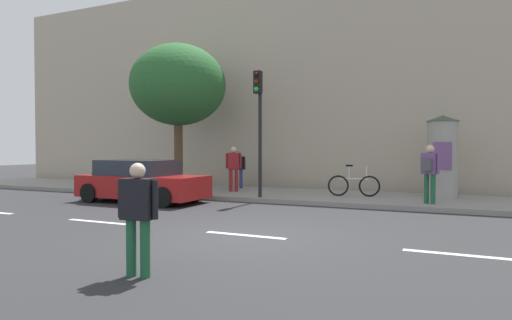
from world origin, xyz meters
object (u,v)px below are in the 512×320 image
traffic_light (259,113)px  pedestrian_in_dark_shirt (234,165)px  pedestrian_with_bag (430,169)px  bicycle_leaning (354,185)px  pedestrian_in_light_jacket (139,209)px  pedestrian_near_pole (239,167)px  parked_car_silver (141,182)px  street_tree (178,85)px  poster_column (442,156)px

traffic_light → pedestrian_in_dark_shirt: traffic_light is taller
pedestrian_with_bag → bicycle_leaning: pedestrian_with_bag is taller
pedestrian_in_light_jacket → bicycle_leaning: (1.01, 10.05, -0.41)m
pedestrian_near_pole → parked_car_silver: (-1.44, -4.46, -0.36)m
traffic_light → pedestrian_near_pole: bearing=127.4°
pedestrian_in_light_jacket → parked_car_silver: 8.70m
street_tree → pedestrian_with_bag: street_tree is taller
pedestrian_with_bag → parked_car_silver: 9.19m
pedestrian_near_pole → pedestrian_in_dark_shirt: pedestrian_in_dark_shirt is taller
traffic_light → street_tree: bearing=160.1°
traffic_light → parked_car_silver: (-3.59, -1.64, -2.32)m
pedestrian_with_bag → pedestrian_in_dark_shirt: bearing=172.8°
street_tree → pedestrian_near_pole: 4.16m
pedestrian_in_dark_shirt → bicycle_leaning: 4.60m
pedestrian_in_light_jacket → bicycle_leaning: bearing=84.3°
poster_column → pedestrian_in_dark_shirt: poster_column is taller
street_tree → pedestrian_in_dark_shirt: street_tree is taller
pedestrian_in_light_jacket → traffic_light: bearing=102.4°
pedestrian_near_pole → pedestrian_with_bag: bearing=-16.8°
pedestrian_with_bag → parked_car_silver: size_ratio=0.40×
traffic_light → poster_column: 6.38m
pedestrian_in_light_jacket → pedestrian_near_pole: 11.93m
pedestrian_in_light_jacket → pedestrian_in_dark_shirt: 10.48m
pedestrian_near_pole → parked_car_silver: 4.70m
pedestrian_with_bag → parked_car_silver: (-8.91, -2.20, -0.52)m
pedestrian_near_pole → bicycle_leaning: (5.01, -1.18, -0.50)m
street_tree → pedestrian_in_light_jacket: 12.20m
pedestrian_in_light_jacket → pedestrian_in_dark_shirt: size_ratio=0.93×
pedestrian_with_bag → poster_column: bearing=80.9°
poster_column → pedestrian_in_light_jacket: 11.66m
bicycle_leaning → street_tree: bearing=-179.3°
poster_column → street_tree: street_tree is taller
poster_column → pedestrian_in_dark_shirt: size_ratio=1.61×
street_tree → parked_car_silver: street_tree is taller
street_tree → bicycle_leaning: street_tree is taller
street_tree → bicycle_leaning: size_ratio=3.39×
pedestrian_in_light_jacket → pedestrian_near_pole: size_ratio=1.04×
parked_car_silver → pedestrian_in_light_jacket: bearing=-51.2°
pedestrian_near_pole → pedestrian_in_dark_shirt: (0.46, -1.37, 0.12)m
bicycle_leaning → parked_car_silver: bearing=-153.1°
pedestrian_near_pole → street_tree: bearing=-149.2°
street_tree → pedestrian_with_bag: 10.16m
pedestrian_in_dark_shirt → parked_car_silver: 3.66m
pedestrian_in_dark_shirt → bicycle_leaning: (4.55, 0.19, -0.63)m
pedestrian_in_light_jacket → parked_car_silver: pedestrian_in_light_jacket is taller
pedestrian_with_bag → street_tree: bearing=174.1°
bicycle_leaning → pedestrian_near_pole: bearing=166.8°
street_tree → pedestrian_near_pole: bearing=30.8°
pedestrian_in_light_jacket → pedestrian_in_dark_shirt: (-3.55, 9.86, 0.22)m
bicycle_leaning → parked_car_silver: size_ratio=0.40×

